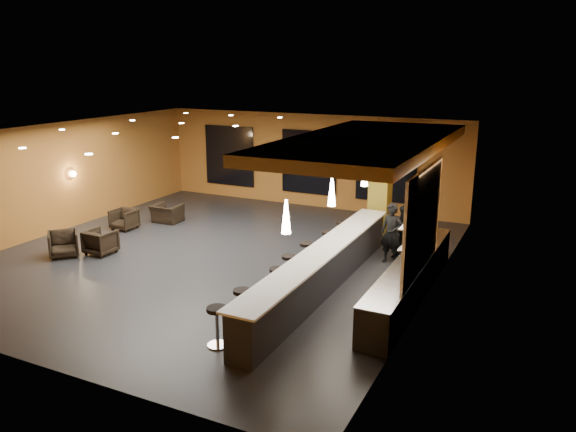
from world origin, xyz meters
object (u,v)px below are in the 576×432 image
at_px(column, 381,184).
at_px(armchair_c, 124,219).
at_px(pendant_1, 332,192).
at_px(bar_stool_5, 328,241).
at_px(bar_stool_2, 278,280).
at_px(bar_counter, 323,271).
at_px(armchair_b, 101,242).
at_px(staff_a, 391,234).
at_px(bar_stool_4, 306,252).
at_px(bar_stool_0, 217,321).
at_px(pendant_2, 365,174).
at_px(bar_stool_3, 289,266).
at_px(staff_c, 408,235).
at_px(prep_counter, 410,280).
at_px(armchair_d, 167,213).
at_px(bar_stool_6, 342,230).
at_px(bar_stool_1, 242,302).
at_px(staff_b, 405,233).
at_px(pendant_0, 286,217).
at_px(armchair_a, 63,244).

xyz_separation_m(column, armchair_c, (-7.86, -2.68, -1.41)).
distance_m(pendant_1, bar_stool_5, 2.56).
bearing_deg(bar_stool_2, bar_counter, 56.06).
height_order(bar_counter, armchair_b, bar_counter).
height_order(column, staff_a, column).
bearing_deg(bar_stool_4, bar_stool_0, -88.07).
bearing_deg(bar_stool_4, pendant_2, 63.62).
xyz_separation_m(column, armchair_b, (-6.78, -4.88, -1.39)).
bearing_deg(bar_stool_3, column, 78.72).
bearing_deg(staff_c, bar_stool_0, -116.76).
relative_size(armchair_c, bar_stool_2, 0.93).
relative_size(bar_stool_3, bar_stool_4, 1.00).
xyz_separation_m(pendant_1, bar_stool_0, (-0.78, -3.95, -1.83)).
height_order(column, pendant_1, column).
bearing_deg(armchair_b, bar_counter, -176.26).
bearing_deg(bar_stool_0, prep_counter, 54.90).
xyz_separation_m(armchair_d, bar_stool_6, (6.37, 0.13, 0.19)).
distance_m(prep_counter, pendant_1, 2.77).
bearing_deg(bar_stool_1, bar_counter, 71.07).
height_order(bar_stool_2, bar_stool_6, bar_stool_2).
bearing_deg(bar_stool_6, pendant_1, -75.07).
xyz_separation_m(staff_b, bar_stool_4, (-2.17, -1.84, -0.31)).
bearing_deg(bar_stool_2, bar_stool_6, 90.98).
xyz_separation_m(pendant_0, staff_a, (0.95, 4.59, -1.51)).
xyz_separation_m(bar_stool_5, bar_stool_6, (-0.06, 1.23, -0.02)).
height_order(staff_b, bar_stool_3, staff_b).
relative_size(bar_stool_0, bar_stool_1, 1.05).
xyz_separation_m(column, bar_stool_0, (-0.78, -8.05, -1.23)).
distance_m(prep_counter, pendant_2, 3.73).
bearing_deg(bar_stool_4, armchair_d, 161.14).
relative_size(prep_counter, bar_stool_3, 8.07).
relative_size(pendant_2, bar_stool_6, 0.90).
relative_size(bar_counter, armchair_c, 10.74).
bearing_deg(bar_counter, bar_stool_3, 178.61).
bearing_deg(column, bar_stool_6, -121.96).
bearing_deg(bar_stool_2, armchair_a, 179.01).
bearing_deg(bar_stool_4, armchair_a, -163.00).
bearing_deg(pendant_0, bar_stool_1, -153.59).
bearing_deg(armchair_a, column, -11.19).
relative_size(armchair_c, bar_stool_3, 1.00).
xyz_separation_m(bar_stool_2, bar_stool_6, (-0.08, 4.40, -0.01)).
xyz_separation_m(bar_stool_3, bar_stool_4, (-0.02, 1.10, 0.00)).
xyz_separation_m(staff_b, bar_stool_2, (-1.93, -3.99, -0.28)).
height_order(bar_stool_1, bar_stool_6, bar_stool_6).
bearing_deg(bar_stool_4, armchair_c, 173.42).
xyz_separation_m(staff_a, bar_stool_4, (-1.88, -1.47, -0.36)).
bearing_deg(bar_stool_3, bar_stool_6, 87.48).
relative_size(bar_stool_2, bar_stool_6, 1.02).
bearing_deg(staff_a, bar_stool_4, -132.25).
distance_m(staff_a, bar_stool_1, 5.32).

